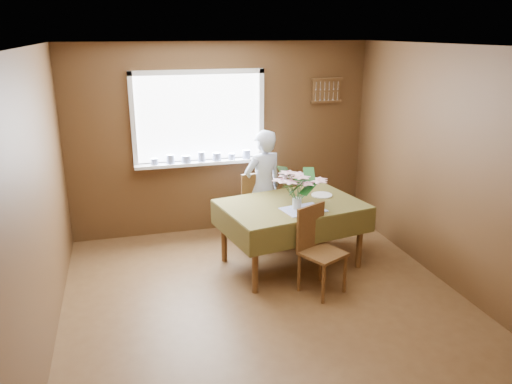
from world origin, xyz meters
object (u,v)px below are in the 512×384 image
object	(u,v)px
chair_far	(255,203)
seated_woman	(263,188)
flower_bouquet	(297,184)
dining_table	(292,211)
chair_near	(317,245)

from	to	relation	value
chair_far	seated_woman	size ratio (longest dim) A/B	0.63
seated_woman	flower_bouquet	bearing A→B (deg)	80.78
dining_table	seated_woman	xyz separation A→B (m)	(-0.13, 0.71, 0.07)
dining_table	chair_near	xyz separation A→B (m)	(0.06, -0.63, -0.16)
chair_near	flower_bouquet	world-z (taller)	flower_bouquet
chair_near	seated_woman	distance (m)	1.37
seated_woman	flower_bouquet	size ratio (longest dim) A/B	2.89
seated_woman	flower_bouquet	world-z (taller)	seated_woman
chair_near	flower_bouquet	bearing A→B (deg)	73.11
chair_far	seated_woman	xyz separation A→B (m)	(0.09, -0.09, 0.23)
seated_woman	dining_table	bearing A→B (deg)	83.56
chair_near	seated_woman	world-z (taller)	seated_woman
dining_table	flower_bouquet	distance (m)	0.42
chair_far	chair_near	xyz separation A→B (m)	(0.29, -1.43, -0.01)
chair_far	seated_woman	world-z (taller)	seated_woman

